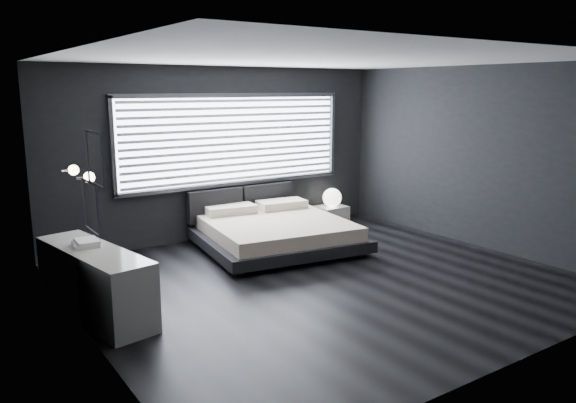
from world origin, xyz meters
TOP-DOWN VIEW (x-y plane):
  - room at (0.00, 0.00)m, footprint 6.04×6.00m
  - window at (0.20, 2.70)m, footprint 4.14×0.09m
  - headboard at (0.26, 2.64)m, footprint 1.96×0.16m
  - sconce_near at (-2.88, 0.05)m, footprint 0.18×0.11m
  - sconce_far at (-2.88, 0.65)m, footprint 0.18×0.11m
  - wall_art_upper at (-2.98, -0.55)m, footprint 0.01×0.48m
  - wall_art_lower at (-2.98, -0.30)m, footprint 0.01×0.48m
  - bed at (0.27, 1.59)m, footprint 2.55×2.46m
  - nightstand at (2.02, 2.42)m, footprint 0.55×0.46m
  - orb_lamp at (2.01, 2.37)m, footprint 0.34×0.34m
  - dresser at (-2.77, 0.53)m, footprint 0.83×1.92m
  - book_stack at (-2.79, 0.70)m, footprint 0.31×0.38m

SIDE VIEW (x-z plane):
  - nightstand at x=2.02m, z-range 0.00..0.32m
  - bed at x=0.27m, z-range -0.02..0.57m
  - dresser at x=-2.77m, z-range 0.00..0.74m
  - orb_lamp at x=2.01m, z-range 0.32..0.66m
  - headboard at x=0.26m, z-range 0.31..0.83m
  - book_stack at x=-2.79m, z-range 0.74..0.81m
  - wall_art_lower at x=-2.98m, z-range 1.14..1.62m
  - room at x=0.00m, z-range 0.00..2.80m
  - sconce_near at x=-2.88m, z-range 1.55..1.66m
  - sconce_far at x=-2.88m, z-range 1.55..1.66m
  - window at x=0.20m, z-range 0.85..2.37m
  - wall_art_upper at x=-2.98m, z-range 1.61..2.09m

